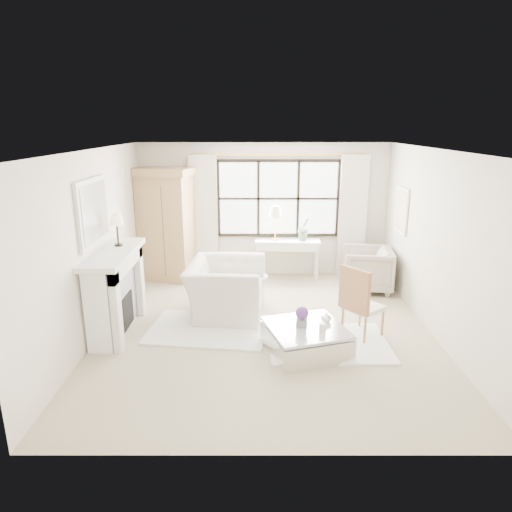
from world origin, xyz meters
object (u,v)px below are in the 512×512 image
object	(u,v)px
console_table	(287,259)
coffee_table	(306,340)
club_armchair	(226,289)
armoire	(166,224)

from	to	relation	value
console_table	coffee_table	size ratio (longest dim) A/B	1.06
coffee_table	club_armchair	bearing A→B (deg)	114.79
club_armchair	coffee_table	xyz separation A→B (m)	(1.18, -1.32, -0.26)
armoire	coffee_table	xyz separation A→B (m)	(2.47, -3.12, -0.96)
console_table	club_armchair	distance (m)	2.18
armoire	club_armchair	world-z (taller)	armoire
armoire	console_table	bearing A→B (deg)	16.75
armoire	coffee_table	world-z (taller)	armoire
club_armchair	console_table	bearing A→B (deg)	-26.36
club_armchair	armoire	bearing A→B (deg)	40.53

